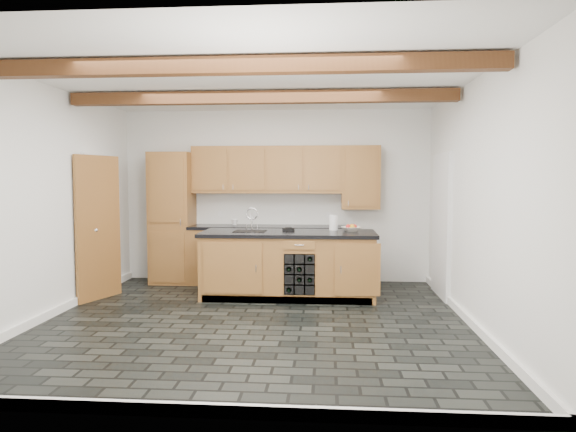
% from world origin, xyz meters
% --- Properties ---
extents(ground, '(5.00, 5.00, 0.00)m').
position_xyz_m(ground, '(0.00, 0.00, 0.00)').
color(ground, black).
rests_on(ground, ground).
extents(room_shell, '(5.01, 5.00, 5.00)m').
position_xyz_m(room_shell, '(-0.09, 0.53, 1.53)').
color(room_shell, white).
rests_on(room_shell, ground).
extents(back_cabinetry, '(3.65, 0.62, 2.20)m').
position_xyz_m(back_cabinetry, '(-0.38, 2.24, 0.98)').
color(back_cabinetry, '#9B6731').
rests_on(back_cabinetry, ground).
extents(island, '(2.48, 0.96, 0.93)m').
position_xyz_m(island, '(0.31, 1.28, 0.46)').
color(island, '#9B6731').
rests_on(island, ground).
extents(faucet, '(0.45, 0.40, 0.34)m').
position_xyz_m(faucet, '(-0.25, 1.33, 0.96)').
color(faucet, black).
rests_on(faucet, island).
extents(kitchen_scale, '(0.18, 0.12, 0.05)m').
position_xyz_m(kitchen_scale, '(0.29, 1.44, 0.95)').
color(kitchen_scale, black).
rests_on(kitchen_scale, island).
extents(fruit_bowl, '(0.33, 0.33, 0.06)m').
position_xyz_m(fruit_bowl, '(1.19, 1.42, 0.96)').
color(fruit_bowl, silver).
rests_on(fruit_bowl, island).
extents(fruit_cluster, '(0.16, 0.17, 0.07)m').
position_xyz_m(fruit_cluster, '(1.19, 1.42, 1.00)').
color(fruit_cluster, red).
rests_on(fruit_cluster, fruit_bowl).
extents(paper_towel, '(0.12, 0.12, 0.22)m').
position_xyz_m(paper_towel, '(0.94, 1.57, 1.04)').
color(paper_towel, white).
rests_on(paper_towel, island).
extents(mug, '(0.11, 0.11, 0.10)m').
position_xyz_m(mug, '(-0.66, 2.31, 0.98)').
color(mug, white).
rests_on(mug, back_cabinetry).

